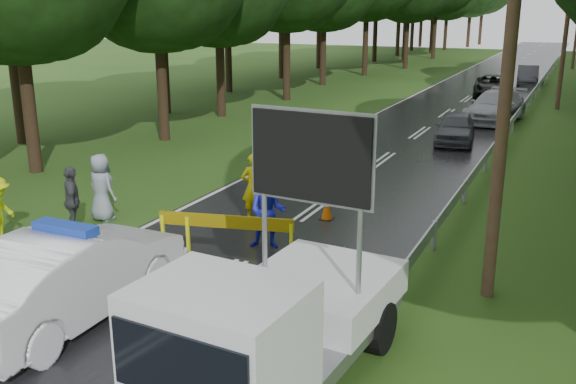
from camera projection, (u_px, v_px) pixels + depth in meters
The scene contains 21 objects.
ground at pixel (206, 287), 12.94m from camera, with size 160.00×160.00×0.00m, color #204012.
road at pixel (467, 99), 39.09m from camera, with size 7.00×140.00×0.02m, color black.
guardrail at pixel (532, 94), 37.16m from camera, with size 0.12×60.06×0.70m.
utility_pole_near at pixel (512, 30), 11.18m from camera, with size 1.40×0.24×10.00m.
utility_pole_mid at pixel (568, 14), 33.84m from camera, with size 1.40×0.24×10.00m.
police_sedan at pixel (70, 276), 11.45m from camera, with size 1.82×5.03×1.81m.
work_truck at pixel (269, 327), 9.11m from camera, with size 2.53×5.11×3.96m.
barrier at pixel (226, 228), 13.59m from camera, with size 2.89×0.73×1.22m.
officer at pixel (254, 187), 16.84m from camera, with size 0.66×0.43×1.80m, color yellow.
civilian at pixel (267, 211), 14.81m from camera, with size 0.87×0.68×1.79m, color #1C23B8.
bystander_mid at pixel (72, 201), 15.72m from camera, with size 1.01×0.42×1.73m, color #404247.
bystander_right at pixel (101, 187), 16.77m from camera, with size 0.87×0.57×1.79m, color #8690A1.
queue_car_first at pixel (455, 128), 26.41m from camera, with size 1.52×3.78×1.29m, color #414549.
queue_car_second at pixel (495, 107), 31.29m from camera, with size 2.08×5.12×1.48m, color #A4A5AC.
queue_car_third at pixel (493, 86), 39.90m from camera, with size 2.23×4.85×1.35m, color black.
queue_car_fourth at pixel (528, 75), 46.28m from camera, with size 1.43×4.10×1.35m, color #3F4247.
cone_near_left at pixel (74, 267), 12.97m from camera, with size 0.38×0.38×0.80m.
cone_center at pixel (173, 263), 13.14m from camera, with size 0.38×0.38×0.81m.
cone_far at pixel (327, 207), 16.94m from camera, with size 0.35×0.35×0.74m.
cone_left_mid at pixel (140, 246), 14.07m from camera, with size 0.37×0.37×0.79m.
cone_right at pixel (344, 263), 13.18m from camera, with size 0.36×0.36×0.77m.
Camera 1 is at (6.49, -10.10, 5.46)m, focal length 40.00 mm.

